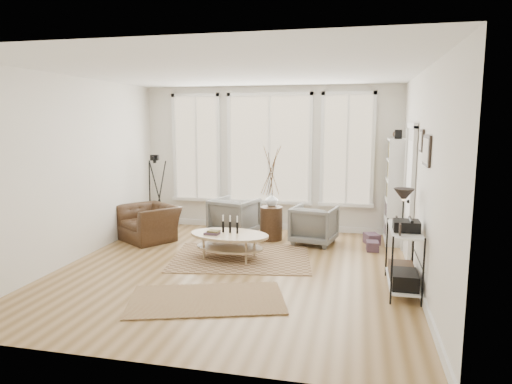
% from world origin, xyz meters
% --- Properties ---
extents(room, '(5.50, 5.54, 2.90)m').
position_xyz_m(room, '(0.02, 0.03, 1.43)').
color(room, '#A07D50').
rests_on(room, ground).
extents(bay_window, '(4.14, 0.12, 2.24)m').
position_xyz_m(bay_window, '(0.00, 2.71, 1.61)').
color(bay_window, tan).
rests_on(bay_window, ground).
extents(door, '(0.09, 1.06, 2.22)m').
position_xyz_m(door, '(2.57, 1.15, 1.12)').
color(door, silver).
rests_on(door, ground).
extents(bookcase, '(0.31, 0.85, 2.06)m').
position_xyz_m(bookcase, '(2.44, 2.23, 0.96)').
color(bookcase, white).
rests_on(bookcase, ground).
extents(low_shelf, '(0.38, 1.08, 1.30)m').
position_xyz_m(low_shelf, '(2.38, -0.30, 0.51)').
color(low_shelf, white).
rests_on(low_shelf, ground).
extents(wall_art, '(0.04, 0.88, 0.44)m').
position_xyz_m(wall_art, '(2.58, -0.27, 1.88)').
color(wall_art, black).
rests_on(wall_art, ground).
extents(rug_main, '(2.44, 1.98, 0.01)m').
position_xyz_m(rug_main, '(-0.05, 0.61, 0.01)').
color(rug_main, brown).
rests_on(rug_main, ground).
extents(rug_runner, '(2.14, 1.58, 0.01)m').
position_xyz_m(rug_runner, '(-0.03, -1.20, 0.01)').
color(rug_runner, brown).
rests_on(rug_runner, ground).
extents(coffee_table, '(1.38, 0.96, 0.60)m').
position_xyz_m(coffee_table, '(-0.24, 0.55, 0.32)').
color(coffee_table, tan).
rests_on(coffee_table, ground).
extents(armchair_left, '(0.99, 1.00, 0.74)m').
position_xyz_m(armchair_left, '(-0.55, 2.04, 0.37)').
color(armchair_left, slate).
rests_on(armchair_left, ground).
extents(armchair_right, '(0.88, 0.90, 0.70)m').
position_xyz_m(armchair_right, '(1.02, 1.76, 0.35)').
color(armchair_right, slate).
rests_on(armchair_right, ground).
extents(side_table, '(0.42, 0.42, 1.75)m').
position_xyz_m(side_table, '(0.21, 1.87, 0.84)').
color(side_table, '#3B2618').
rests_on(side_table, ground).
extents(vase, '(0.28, 0.28, 0.25)m').
position_xyz_m(vase, '(0.19, 1.98, 0.75)').
color(vase, silver).
rests_on(vase, side_table).
extents(accent_chair, '(1.32, 1.28, 0.65)m').
position_xyz_m(accent_chair, '(-2.02, 1.35, 0.33)').
color(accent_chair, '#3B2618').
rests_on(accent_chair, ground).
extents(tripod_camera, '(0.54, 0.54, 1.55)m').
position_xyz_m(tripod_camera, '(-2.19, 2.04, 0.71)').
color(tripod_camera, black).
rests_on(tripod_camera, ground).
extents(book_stack_near, '(0.32, 0.35, 0.19)m').
position_xyz_m(book_stack_near, '(2.05, 1.97, 0.09)').
color(book_stack_near, maroon).
rests_on(book_stack_near, ground).
extents(book_stack_far, '(0.22, 0.27, 0.17)m').
position_xyz_m(book_stack_far, '(2.05, 1.51, 0.08)').
color(book_stack_far, maroon).
rests_on(book_stack_far, ground).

